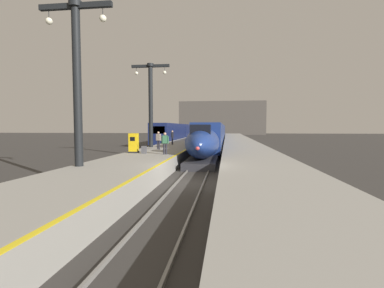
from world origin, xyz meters
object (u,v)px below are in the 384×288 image
Objects in this scene: regional_train_adjacent at (178,132)px; station_column_mid at (151,97)px; highspeed_train_main at (217,133)px; passenger_mid_platform at (158,139)px; station_column_near at (77,68)px; passenger_near_edge at (165,142)px; rolling_suitcase at (144,150)px; passenger_far_waiting at (172,136)px; ticket_machine_yellow at (134,144)px.

station_column_mid is (2.20, -29.57, 4.18)m from regional_train_adjacent.
highspeed_train_main is 45.29× the size of passenger_mid_platform.
station_column_near is at bearing -97.89° from highspeed_train_main.
station_column_near is at bearing -90.00° from station_column_mid.
regional_train_adjacent is 37.46m from passenger_near_edge.
rolling_suitcase is (-0.17, -4.08, -0.69)m from passenger_mid_platform.
station_column_near is at bearing -87.14° from regional_train_adjacent.
highspeed_train_main is 8.24m from regional_train_adjacent.
highspeed_train_main is 35.69m from passenger_near_edge.
passenger_far_waiting is (-1.83, 12.27, 0.00)m from passenger_near_edge.
passenger_mid_platform is at bearing -83.45° from regional_train_adjacent.
passenger_mid_platform is at bearing 87.57° from rolling_suitcase.
regional_train_adjacent reaches higher than rolling_suitcase.
rolling_suitcase is at bearing -97.37° from highspeed_train_main.
rolling_suitcase is at bearing -84.44° from regional_train_adjacent.
passenger_near_edge is 1.00× the size of passenger_far_waiting.
passenger_near_edge is at bearing -94.37° from highspeed_train_main.
station_column_near reaches higher than highspeed_train_main.
passenger_near_edge is 12.41m from passenger_far_waiting.
highspeed_train_main is at bearing 80.90° from ticket_machine_yellow.
highspeed_train_main is 77.95× the size of rolling_suitcase.
ticket_machine_yellow is at bearing -108.07° from passenger_mid_platform.
passenger_mid_platform is (1.53, -2.94, -4.27)m from station_column_mid.
ticket_machine_yellow is at bearing 87.47° from station_column_near.
highspeed_train_main is 45.29× the size of passenger_far_waiting.
station_column_mid reaches higher than ticket_machine_yellow.
ticket_machine_yellow is (-2.83, 0.94, -0.25)m from passenger_near_edge.
passenger_far_waiting is (-4.55, -23.32, 0.07)m from highspeed_train_main.
rolling_suitcase is at bearing -24.19° from ticket_machine_yellow.
regional_train_adjacent is 22.87× the size of ticket_machine_yellow.
passenger_near_edge is 1.00× the size of passenger_mid_platform.
rolling_suitcase is 0.61× the size of ticket_machine_yellow.
passenger_far_waiting is 11.81m from rolling_suitcase.
station_column_mid is at bearing 90.00° from station_column_near.
regional_train_adjacent reaches higher than passenger_mid_platform.
passenger_near_edge is 1.72× the size of rolling_suitcase.
passenger_far_waiting is at bearing 86.00° from station_column_near.
station_column_near is at bearing -100.34° from rolling_suitcase.
highspeed_train_main is 8.83× the size of station_column_near.
regional_train_adjacent is 25.05m from passenger_far_waiting.
station_column_mid is 6.54m from passenger_far_waiting.
regional_train_adjacent is at bearing 92.86° from station_column_near.
highspeed_train_main is 8.81× the size of station_column_mid.
station_column_near is at bearing -114.53° from passenger_near_edge.
passenger_mid_platform is at bearing -98.01° from highspeed_train_main.
ticket_machine_yellow is (-1.01, 0.45, 0.44)m from rolling_suitcase.
station_column_mid reaches higher than station_column_near.
regional_train_adjacent is 44.29m from station_column_near.
regional_train_adjacent is 36.77m from rolling_suitcase.
highspeed_train_main is 47.84× the size of ticket_machine_yellow.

